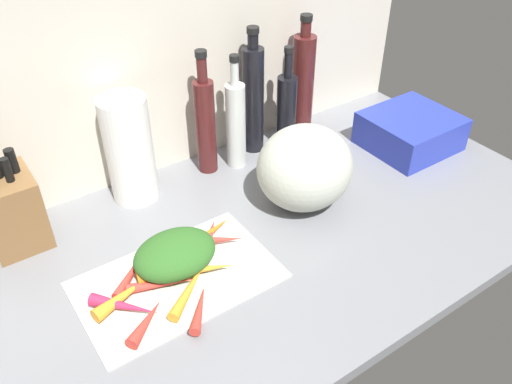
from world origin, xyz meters
TOP-DOWN VIEW (x-y plane):
  - ground_plane at (0.00, 0.00)cm, footprint 170.00×80.00cm
  - wall_back at (0.00, 38.50)cm, footprint 170.00×3.00cm
  - cutting_board at (-13.58, -2.91)cm, footprint 41.25×25.53cm
  - carrot_0 at (-1.48, 1.32)cm, footprint 12.26×8.38cm
  - carrot_1 at (-2.48, 3.74)cm, footprint 15.21×7.15cm
  - carrot_2 at (-8.60, -4.84)cm, footprint 13.86×8.25cm
  - carrot_3 at (-19.92, 3.96)cm, footprint 14.66×13.15cm
  - carrot_4 at (-17.33, -3.66)cm, footprint 14.06×7.58cm
  - carrot_5 at (-13.32, 3.23)cm, footprint 10.37×9.62cm
  - carrot_6 at (-14.66, -1.56)cm, footprint 13.71×5.70cm
  - carrot_7 at (-2.08, 3.10)cm, footprint 9.71×10.46cm
  - carrot_8 at (-25.01, -2.45)cm, footprint 14.59×6.78cm
  - carrot_9 at (-14.24, -13.65)cm, footprint 9.15×10.53cm
  - carrot_10 at (-26.17, -4.99)cm, footprint 11.47×12.44cm
  - carrot_11 at (-24.24, -10.93)cm, footprint 10.68×8.71cm
  - carrot_12 at (-12.96, -7.72)cm, footprint 15.08×12.42cm
  - carrot_greens_pile at (-12.24, 0.27)cm, footprint 18.06×13.89cm
  - winter_squash at (24.90, 3.32)cm, footprint 23.69×22.20cm
  - knife_block at (-37.12, 28.60)cm, footprint 11.93×13.59cm
  - paper_towel_roll at (-8.22, 29.50)cm, footprint 11.51×11.51cm
  - bottle_0 at (12.94, 29.55)cm, footprint 5.33×5.33cm
  - bottle_1 at (20.67, 27.08)cm, footprint 5.21×5.21cm
  - bottle_2 at (29.09, 31.33)cm, footprint 5.90×5.90cm
  - bottle_3 at (37.62, 27.35)cm, footprint 5.61×5.61cm
  - bottle_4 at (45.59, 30.47)cm, footprint 6.41×6.41cm
  - dish_rack at (66.78, 6.85)cm, footprint 23.96×22.22cm

SIDE VIEW (x-z plane):
  - ground_plane at x=0.00cm, z-range -3.00..0.00cm
  - cutting_board at x=-13.58cm, z-range 0.00..0.80cm
  - carrot_3 at x=-19.92cm, z-range 0.80..2.95cm
  - carrot_4 at x=-17.33cm, z-range 0.80..2.96cm
  - carrot_9 at x=-14.24cm, z-range 0.80..3.11cm
  - carrot_12 at x=-12.96cm, z-range 0.80..3.33cm
  - carrot_0 at x=-1.48cm, z-range 0.80..3.39cm
  - carrot_2 at x=-8.60cm, z-range 0.80..3.50cm
  - carrot_11 at x=-24.24cm, z-range 0.80..3.52cm
  - carrot_10 at x=-26.17cm, z-range 0.80..3.55cm
  - carrot_7 at x=-2.08cm, z-range 0.80..3.58cm
  - carrot_8 at x=-25.01cm, z-range 0.80..3.75cm
  - carrot_1 at x=-2.48cm, z-range 0.80..3.86cm
  - carrot_6 at x=-14.66cm, z-range 0.80..4.00cm
  - carrot_5 at x=-13.32cm, z-range 0.80..4.15cm
  - carrot_greens_pile at x=-12.24cm, z-range 0.80..8.44cm
  - dish_rack at x=66.78cm, z-range 0.00..9.66cm
  - knife_block at x=-37.12cm, z-range -2.32..20.46cm
  - winter_squash at x=24.90cm, z-range 0.00..20.73cm
  - bottle_3 at x=37.62cm, z-range -3.42..26.34cm
  - bottle_1 at x=20.67cm, z-range -3.08..28.47cm
  - paper_towel_roll at x=-8.22cm, z-range 0.00..27.24cm
  - bottle_0 at x=12.94cm, z-range -2.81..30.87cm
  - bottle_4 at x=45.59cm, z-range -2.17..33.54cm
  - bottle_2 at x=29.09cm, z-range -2.00..33.51cm
  - wall_back at x=0.00cm, z-range 0.00..60.00cm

